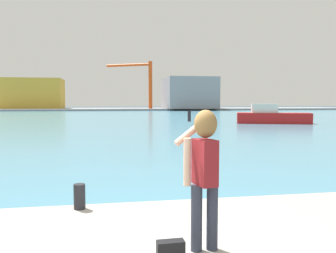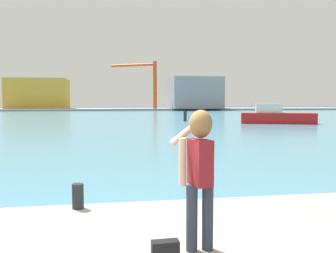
{
  "view_description": "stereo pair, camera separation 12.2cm",
  "coord_description": "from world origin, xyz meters",
  "px_view_note": "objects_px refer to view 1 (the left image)",
  "views": [
    {
      "loc": [
        -0.0,
        -4.22,
        2.31
      ],
      "look_at": [
        1.43,
        4.06,
        1.7
      ],
      "focal_mm": 36.91,
      "sensor_mm": 36.0,
      "label": 1
    },
    {
      "loc": [
        0.12,
        -4.24,
        2.31
      ],
      "look_at": [
        1.43,
        4.06,
        1.7
      ],
      "focal_mm": 36.91,
      "sensor_mm": 36.0,
      "label": 2
    }
  ],
  "objects_px": {
    "person_photographer": "(204,165)",
    "handbag": "(171,251)",
    "warehouse_left": "(33,94)",
    "boat_moored": "(272,116)",
    "port_crane": "(143,78)",
    "harbor_bollard": "(80,196)",
    "warehouse_right": "(189,93)"
  },
  "relations": [
    {
      "from": "boat_moored",
      "to": "port_crane",
      "type": "bearing_deg",
      "value": 117.28
    },
    {
      "from": "harbor_bollard",
      "to": "warehouse_right",
      "type": "xyz_separation_m",
      "value": [
        22.05,
        85.18,
        3.88
      ]
    },
    {
      "from": "harbor_bollard",
      "to": "boat_moored",
      "type": "xyz_separation_m",
      "value": [
        17.42,
        27.85,
        0.08
      ]
    },
    {
      "from": "person_photographer",
      "to": "handbag",
      "type": "xyz_separation_m",
      "value": [
        -0.45,
        -0.23,
        -0.95
      ]
    },
    {
      "from": "person_photographer",
      "to": "warehouse_right",
      "type": "relative_size",
      "value": 0.13
    },
    {
      "from": "person_photographer",
      "to": "warehouse_left",
      "type": "xyz_separation_m",
      "value": [
        -20.97,
        93.51,
        2.9
      ]
    },
    {
      "from": "person_photographer",
      "to": "handbag",
      "type": "bearing_deg",
      "value": 104.35
    },
    {
      "from": "boat_moored",
      "to": "warehouse_right",
      "type": "relative_size",
      "value": 0.56
    },
    {
      "from": "handbag",
      "to": "harbor_bollard",
      "type": "xyz_separation_m",
      "value": [
        -1.19,
        2.18,
        0.09
      ]
    },
    {
      "from": "handbag",
      "to": "harbor_bollard",
      "type": "bearing_deg",
      "value": 118.66
    },
    {
      "from": "warehouse_left",
      "to": "port_crane",
      "type": "bearing_deg",
      "value": -10.38
    },
    {
      "from": "handbag",
      "to": "harbor_bollard",
      "type": "relative_size",
      "value": 0.75
    },
    {
      "from": "harbor_bollard",
      "to": "port_crane",
      "type": "xyz_separation_m",
      "value": [
        9.69,
        86.24,
        7.82
      ]
    },
    {
      "from": "handbag",
      "to": "warehouse_right",
      "type": "relative_size",
      "value": 0.02
    },
    {
      "from": "boat_moored",
      "to": "harbor_bollard",
      "type": "bearing_deg",
      "value": -102.28
    },
    {
      "from": "boat_moored",
      "to": "warehouse_left",
      "type": "height_order",
      "value": "warehouse_left"
    },
    {
      "from": "handbag",
      "to": "warehouse_left",
      "type": "xyz_separation_m",
      "value": [
        -20.51,
        93.73,
        3.85
      ]
    },
    {
      "from": "warehouse_left",
      "to": "person_photographer",
      "type": "bearing_deg",
      "value": -77.36
    },
    {
      "from": "boat_moored",
      "to": "port_crane",
      "type": "distance_m",
      "value": 59.41
    },
    {
      "from": "handbag",
      "to": "harbor_bollard",
      "type": "distance_m",
      "value": 2.49
    },
    {
      "from": "person_photographer",
      "to": "handbag",
      "type": "height_order",
      "value": "person_photographer"
    },
    {
      "from": "warehouse_left",
      "to": "warehouse_right",
      "type": "relative_size",
      "value": 1.11
    },
    {
      "from": "person_photographer",
      "to": "warehouse_left",
      "type": "height_order",
      "value": "warehouse_left"
    },
    {
      "from": "person_photographer",
      "to": "boat_moored",
      "type": "bearing_deg",
      "value": -40.22
    },
    {
      "from": "warehouse_left",
      "to": "handbag",
      "type": "bearing_deg",
      "value": -77.65
    },
    {
      "from": "warehouse_left",
      "to": "warehouse_right",
      "type": "height_order",
      "value": "warehouse_right"
    },
    {
      "from": "handbag",
      "to": "boat_moored",
      "type": "bearing_deg",
      "value": 61.61
    },
    {
      "from": "person_photographer",
      "to": "boat_moored",
      "type": "xyz_separation_m",
      "value": [
        15.78,
        29.8,
        -0.77
      ]
    },
    {
      "from": "person_photographer",
      "to": "warehouse_left",
      "type": "bearing_deg",
      "value": 0.31
    },
    {
      "from": "harbor_bollard",
      "to": "warehouse_right",
      "type": "relative_size",
      "value": 0.03
    },
    {
      "from": "harbor_bollard",
      "to": "port_crane",
      "type": "bearing_deg",
      "value": 83.59
    },
    {
      "from": "port_crane",
      "to": "boat_moored",
      "type": "bearing_deg",
      "value": -82.46
    }
  ]
}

